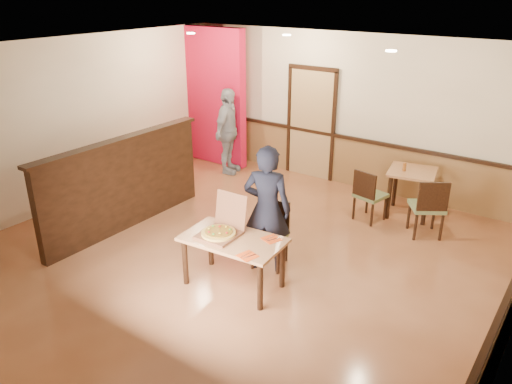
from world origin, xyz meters
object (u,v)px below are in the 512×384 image
at_px(condiment, 404,167).
at_px(diner_chair, 271,231).
at_px(passerby, 228,132).
at_px(side_chair_right, 429,206).
at_px(diner, 267,209).
at_px(side_chair_left, 368,194).
at_px(side_table, 411,181).
at_px(main_table, 233,246).
at_px(pizza_box, 221,230).

bearing_deg(condiment, diner_chair, -109.12).
bearing_deg(passerby, side_chair_right, -111.64).
height_order(diner, passerby, diner).
xyz_separation_m(side_chair_left, diner, (-0.50, -2.14, 0.39)).
height_order(side_table, condiment, condiment).
height_order(side_chair_left, passerby, passerby).
distance_m(main_table, side_chair_left, 2.80).
height_order(side_chair_right, condiment, side_chair_right).
relative_size(side_table, diner, 0.49).
relative_size(main_table, pizza_box, 2.36).
relative_size(main_table, side_table, 1.54).
xyz_separation_m(side_chair_left, side_chair_right, (0.95, 0.01, 0.04)).
bearing_deg(diner_chair, side_chair_left, 60.78).
xyz_separation_m(main_table, pizza_box, (-0.18, -0.02, 0.17)).
relative_size(pizza_box, condiment, 4.13).
height_order(diner_chair, passerby, passerby).
relative_size(main_table, side_chair_right, 1.40).
xyz_separation_m(side_chair_left, condiment, (0.35, 0.53, 0.37)).
xyz_separation_m(side_chair_right, diner, (-1.46, -2.14, 0.35)).
distance_m(side_chair_left, passerby, 3.28).
distance_m(diner, pizza_box, 0.69).
xyz_separation_m(diner_chair, side_chair_left, (0.53, 2.00, -0.01)).
distance_m(main_table, diner_chair, 0.75).
xyz_separation_m(passerby, pizza_box, (2.45, -3.22, -0.12)).
height_order(side_chair_left, side_table, side_chair_left).
relative_size(side_chair_right, pizza_box, 1.68).
relative_size(diner, passerby, 1.01).
bearing_deg(condiment, diner, -107.71).
bearing_deg(diner_chair, diner, -95.13).
xyz_separation_m(main_table, diner, (0.10, 0.60, 0.30)).
distance_m(side_chair_left, side_chair_right, 0.95).
xyz_separation_m(main_table, diner_chair, (0.07, 0.74, -0.08)).
bearing_deg(diner, side_table, -128.89).
bearing_deg(side_table, pizza_box, -110.22).
bearing_deg(pizza_box, main_table, 2.66).
xyz_separation_m(side_chair_left, pizza_box, (-0.78, -2.75, 0.26)).
distance_m(side_chair_right, pizza_box, 3.26).
xyz_separation_m(side_chair_right, pizza_box, (-1.73, -2.76, 0.22)).
bearing_deg(pizza_box, side_chair_right, 55.39).
height_order(diner, condiment, diner).
distance_m(main_table, pizza_box, 0.24).
relative_size(diner_chair, diner, 0.51).
bearing_deg(side_chair_right, pizza_box, 23.70).
height_order(side_chair_right, passerby, passerby).
bearing_deg(pizza_box, side_chair_left, 71.73).
xyz_separation_m(side_table, passerby, (-3.69, -0.15, 0.25)).
height_order(diner, pizza_box, diner).
bearing_deg(side_chair_left, pizza_box, 86.73).
bearing_deg(main_table, passerby, 124.21).
relative_size(diner, condiment, 12.82).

